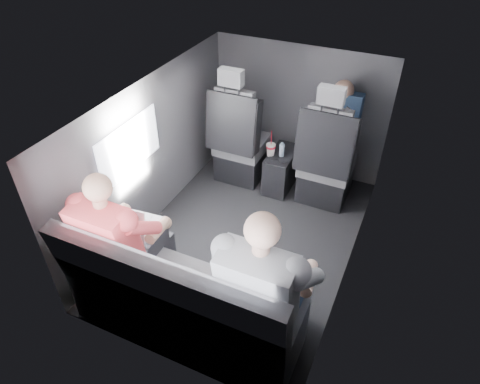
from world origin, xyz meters
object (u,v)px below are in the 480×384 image
at_px(center_console, 281,170).
at_px(passenger_rear_left, 122,239).
at_px(rear_bench, 183,304).
at_px(water_bottle, 282,150).
at_px(laptop_black, 277,273).
at_px(passenger_front_right, 339,122).
at_px(passenger_rear_right, 266,287).
at_px(front_seat_left, 240,145).
at_px(front_seat_right, 326,166).
at_px(laptop_white, 132,224).
at_px(soda_cup, 271,149).

distance_m(center_console, passenger_rear_left, 1.96).
distance_m(rear_bench, water_bottle, 1.90).
distance_m(laptop_black, passenger_front_right, 1.92).
bearing_deg(passenger_rear_right, water_bottle, 106.92).
distance_m(front_seat_left, passenger_front_right, 1.01).
bearing_deg(passenger_rear_right, laptop_black, 83.87).
bearing_deg(water_bottle, front_seat_right, 0.98).
height_order(center_console, water_bottle, water_bottle).
relative_size(front_seat_left, water_bottle, 8.75).
bearing_deg(passenger_rear_right, front_seat_right, 93.29).
bearing_deg(front_seat_left, laptop_white, -92.68).
distance_m(front_seat_left, center_console, 0.49).
relative_size(center_console, soda_cup, 1.74).
relative_size(front_seat_right, soda_cup, 4.59).
height_order(laptop_white, laptop_black, laptop_white).
height_order(passenger_rear_left, passenger_front_right, passenger_rear_left).
bearing_deg(front_seat_right, center_console, 174.93).
relative_size(rear_bench, passenger_front_right, 2.22).
relative_size(water_bottle, laptop_white, 0.38).
relative_size(center_console, rear_bench, 0.30).
height_order(center_console, passenger_rear_right, passenger_rear_right).
distance_m(rear_bench, passenger_rear_right, 0.66).
distance_m(front_seat_right, soda_cup, 0.55).
xyz_separation_m(laptop_white, passenger_rear_right, (1.08, -0.15, 0.02)).
xyz_separation_m(water_bottle, passenger_front_right, (0.46, 0.27, 0.28)).
bearing_deg(laptop_white, passenger_front_right, 62.70).
relative_size(water_bottle, passenger_rear_right, 0.11).
bearing_deg(front_seat_left, rear_bench, -76.69).
height_order(passenger_rear_left, passenger_rear_right, passenger_rear_right).
bearing_deg(water_bottle, passenger_front_right, 30.18).
xyz_separation_m(water_bottle, passenger_rear_right, (0.55, -1.80, 0.19)).
height_order(soda_cup, laptop_white, laptop_white).
relative_size(front_seat_right, center_console, 2.64).
height_order(front_seat_left, passenger_front_right, front_seat_left).
bearing_deg(passenger_rear_left, soda_cup, 76.82).
bearing_deg(passenger_rear_left, rear_bench, -10.67).
bearing_deg(laptop_black, center_console, 108.61).
height_order(front_seat_right, passenger_front_right, front_seat_right).
bearing_deg(laptop_white, front_seat_right, 59.52).
xyz_separation_m(center_console, rear_bench, (-0.00, -1.94, 0.11)).
bearing_deg(passenger_rear_left, laptop_black, 8.09).
height_order(front_seat_left, center_console, front_seat_left).
bearing_deg(rear_bench, laptop_white, 155.51).
relative_size(center_console, laptop_white, 1.25).
xyz_separation_m(water_bottle, laptop_white, (-0.53, -1.65, 0.17)).
xyz_separation_m(soda_cup, passenger_rear_left, (-0.41, -1.76, 0.16)).
bearing_deg(front_seat_left, front_seat_right, 0.00).
bearing_deg(passenger_rear_left, front_seat_left, 88.27).
relative_size(front_seat_left, center_console, 2.64).
bearing_deg(passenger_rear_right, center_console, 106.69).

